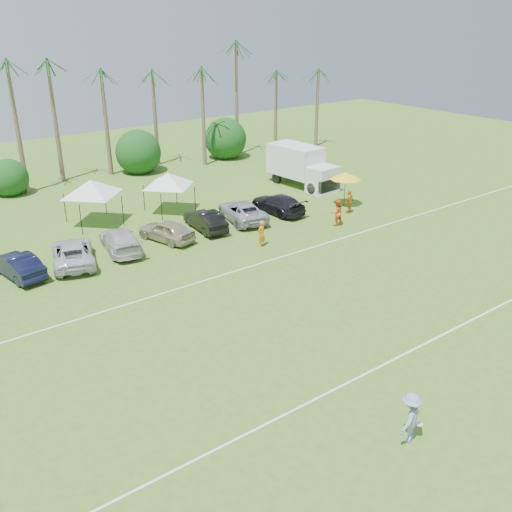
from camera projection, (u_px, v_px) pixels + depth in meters
ground at (421, 387)px, 23.69m from camera, size 120.00×120.00×0.00m
field_lines at (296, 312)px, 29.57m from camera, size 80.00×12.10×0.01m
palm_tree_4 at (22, 102)px, 46.46m from camera, size 2.40×2.40×8.90m
palm_tree_5 at (69, 88)px, 48.32m from camera, size 2.40×2.40×9.90m
palm_tree_6 at (112, 74)px, 50.17m from camera, size 2.40×2.40×10.90m
palm_tree_7 at (152, 62)px, 52.04m from camera, size 2.40×2.40×11.90m
palm_tree_8 at (200, 87)px, 55.81m from camera, size 2.40×2.40×8.90m
palm_tree_9 at (241, 75)px, 58.22m from camera, size 2.40×2.40×9.90m
palm_tree_10 at (279, 63)px, 60.63m from camera, size 2.40×2.40×10.90m
palm_tree_11 at (308, 53)px, 62.49m from camera, size 2.40×2.40×11.90m
bush_tree_1 at (5, 172)px, 48.35m from camera, size 4.00×4.00×4.00m
bush_tree_2 at (135, 152)px, 54.95m from camera, size 4.00×4.00×4.00m
bush_tree_3 at (221, 139)px, 60.45m from camera, size 4.00×4.00×4.00m
sideline_player_a at (261, 233)px, 37.46m from camera, size 0.75×0.59×1.80m
sideline_player_b at (337, 213)px, 41.09m from camera, size 1.09×0.93×1.95m
sideline_player_c at (349, 202)px, 43.68m from camera, size 1.14×0.71×1.81m
box_truck at (302, 165)px, 50.08m from camera, size 3.01×6.93×3.49m
canopy_tent_left at (90, 180)px, 40.49m from camera, size 4.78×4.78×3.87m
canopy_tent_right at (168, 173)px, 43.09m from camera, size 4.43×4.43×3.59m
market_umbrella at (346, 176)px, 44.69m from camera, size 2.46×2.46×2.73m
frisbee_player at (410, 418)px, 20.37m from camera, size 1.45×1.09×1.99m
parked_car_1 at (18, 265)px, 33.22m from camera, size 2.22×4.56×1.44m
parked_car_2 at (73, 253)px, 34.92m from camera, size 3.80×5.65×1.44m
parked_car_3 at (121, 240)px, 36.82m from camera, size 2.93×5.26×1.44m
parked_car_4 at (166, 231)px, 38.44m from camera, size 2.83×4.54×1.44m
parked_car_5 at (205, 220)px, 40.37m from camera, size 1.95×4.50×1.44m
parked_car_6 at (242, 211)px, 42.16m from camera, size 3.50×5.59×1.44m
parked_car_7 at (278, 204)px, 43.82m from camera, size 2.20×5.03×1.44m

